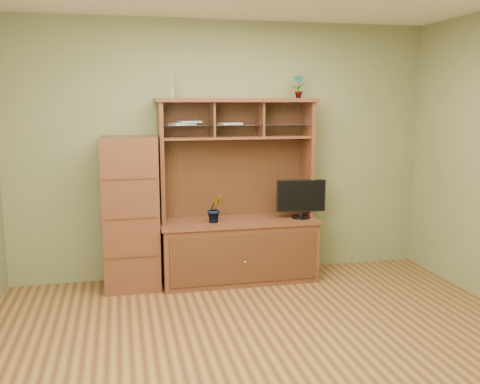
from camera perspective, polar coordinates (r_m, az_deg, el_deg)
name	(u,v)px	position (r m, az deg, el deg)	size (l,w,h in m)	color
room	(278,175)	(3.80, 4.12, 1.80)	(4.54, 4.04, 2.74)	#502F17
media_hutch	(238,231)	(5.62, -0.20, -4.21)	(1.66, 0.61, 1.90)	#422012
monitor	(301,198)	(5.65, 6.54, -0.65)	(0.51, 0.20, 0.41)	black
orchid_plant	(215,208)	(5.43, -2.69, -1.75)	(0.16, 0.13, 0.29)	#2F6121
top_plant	(298,86)	(5.71, 6.22, 11.19)	(0.13, 0.09, 0.25)	#2E6E26
reed_diffuser	(171,87)	(5.43, -7.33, 11.08)	(0.06, 0.06, 0.28)	silver
magazines	(200,123)	(5.47, -4.29, 7.33)	(0.75, 0.24, 0.04)	#9E9FA3
side_cabinet	(131,213)	(5.44, -11.59, -2.24)	(0.55, 0.50, 1.53)	#422012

